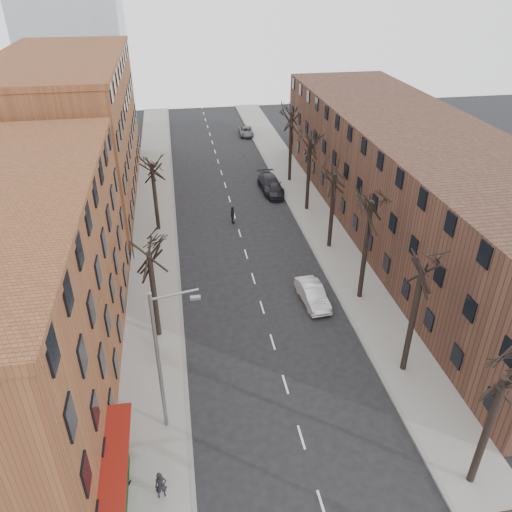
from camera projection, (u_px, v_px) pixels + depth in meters
name	position (u px, v px, depth m)	size (l,w,h in m)	color
sidewalk_left	(155.00, 225.00, 48.82)	(4.00, 90.00, 0.15)	gray
sidewalk_right	(313.00, 213.00, 51.13)	(4.00, 90.00, 0.15)	gray
building_left_far	(70.00, 132.00, 51.77)	(12.00, 28.00, 14.00)	brown
building_right	(415.00, 181.00, 45.53)	(12.00, 50.00, 10.00)	#4F3124
awning_left	(122.00, 498.00, 24.06)	(1.20, 7.00, 0.15)	maroon
hedge	(117.00, 509.00, 22.86)	(0.80, 6.00, 1.00)	black
tree_right_a	(469.00, 481.00, 24.81)	(5.20, 5.20, 10.00)	black
tree_right_b	(402.00, 370.00, 31.60)	(5.20, 5.20, 10.80)	black
tree_right_c	(359.00, 297.00, 38.38)	(5.20, 5.20, 11.60)	black
tree_right_d	(329.00, 247.00, 45.17)	(5.20, 5.20, 10.00)	black
tree_right_e	(306.00, 210.00, 51.96)	(5.20, 5.20, 10.80)	black
tree_right_f	(289.00, 181.00, 58.74)	(5.20, 5.20, 11.60)	black
tree_left_a	(159.00, 335.00, 34.50)	(5.20, 5.20, 9.50)	black
tree_left_b	(159.00, 230.00, 48.07)	(5.20, 5.20, 9.50)	black
streetlight	(161.00, 358.00, 25.24)	(2.45, 0.22, 9.03)	slate
silver_sedan	(313.00, 294.00, 37.48)	(1.53, 4.38, 1.44)	silver
parked_car_near	(275.00, 190.00, 54.66)	(1.60, 3.99, 1.36)	black
parked_car_mid	(270.00, 184.00, 55.92)	(2.21, 5.44, 1.58)	black
parked_car_far	(246.00, 131.00, 73.81)	(1.94, 4.22, 1.17)	#5A5C62
pedestrian_a	(161.00, 485.00, 23.59)	(0.58, 0.38, 1.58)	black
pedestrian_b	(121.00, 473.00, 24.14)	(0.79, 0.62, 1.62)	black
pedestrian_crossing	(233.00, 215.00, 48.83)	(1.05, 0.44, 1.78)	black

